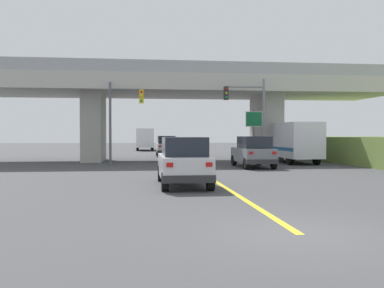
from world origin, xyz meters
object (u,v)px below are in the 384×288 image
object	(u,v)px
traffic_signal_farside	(121,112)
traffic_signal_nearside	(251,110)
suv_crossing	(253,152)
suv_lead	(184,161)
sedan_oncoming	(166,146)
semi_truck_distant	(145,139)
box_truck	(293,142)
highway_sign	(254,125)

from	to	relation	value
traffic_signal_farside	traffic_signal_nearside	bearing A→B (deg)	-1.86
suv_crossing	traffic_signal_nearside	distance (m)	4.44
suv_lead	traffic_signal_farside	bearing A→B (deg)	103.70
sedan_oncoming	semi_truck_distant	world-z (taller)	semi_truck_distant
suv_crossing	traffic_signal_farside	distance (m)	9.74
suv_crossing	semi_truck_distant	world-z (taller)	semi_truck_distant
suv_lead	box_truck	xyz separation A→B (m)	(9.67, 13.54, 0.58)
suv_lead	suv_crossing	world-z (taller)	same
traffic_signal_farside	semi_truck_distant	world-z (taller)	traffic_signal_farside
box_truck	traffic_signal_nearside	world-z (taller)	traffic_signal_nearside
suv_lead	highway_sign	size ratio (longest dim) A/B	1.16
traffic_signal_farside	suv_crossing	bearing A→B (deg)	-22.34
suv_lead	sedan_oncoming	bearing A→B (deg)	88.38
suv_lead	highway_sign	distance (m)	15.92
box_truck	highway_sign	size ratio (longest dim) A/B	1.73
sedan_oncoming	traffic_signal_nearside	bearing A→B (deg)	-65.67
suv_crossing	box_truck	size ratio (longest dim) A/B	0.65
suv_lead	traffic_signal_farside	distance (m)	13.66
traffic_signal_farside	highway_sign	bearing A→B (deg)	7.19
sedan_oncoming	suv_crossing	bearing A→B (deg)	-72.74
highway_sign	semi_truck_distant	bearing A→B (deg)	106.50
traffic_signal_nearside	highway_sign	xyz separation A→B (m)	(0.62, 1.56, -1.05)
suv_crossing	highway_sign	distance (m)	5.34
suv_lead	suv_crossing	distance (m)	10.93
suv_lead	semi_truck_distant	size ratio (longest dim) A/B	0.70
traffic_signal_nearside	semi_truck_distant	size ratio (longest dim) A/B	0.91
suv_lead	semi_truck_distant	distance (m)	41.60
box_truck	suv_crossing	bearing A→B (deg)	-135.71
box_truck	traffic_signal_farside	bearing A→B (deg)	-177.61
sedan_oncoming	traffic_signal_farside	xyz separation A→B (m)	(-3.87, -11.82, 2.73)
semi_truck_distant	traffic_signal_nearside	bearing A→B (deg)	-75.50
suv_lead	sedan_oncoming	xyz separation A→B (m)	(0.70, 24.83, -0.00)
sedan_oncoming	highway_sign	bearing A→B (deg)	-59.97
box_truck	sedan_oncoming	xyz separation A→B (m)	(-8.97, 11.28, -0.58)
box_truck	traffic_signal_farside	world-z (taller)	traffic_signal_farside
semi_truck_distant	traffic_signal_farside	bearing A→B (deg)	-93.78
traffic_signal_farside	sedan_oncoming	bearing A→B (deg)	71.86
sedan_oncoming	traffic_signal_farside	distance (m)	12.73
suv_crossing	traffic_signal_nearside	bearing A→B (deg)	77.41
box_truck	highway_sign	distance (m)	3.23
traffic_signal_farside	semi_truck_distant	distance (m)	28.72
traffic_signal_nearside	highway_sign	world-z (taller)	traffic_signal_nearside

